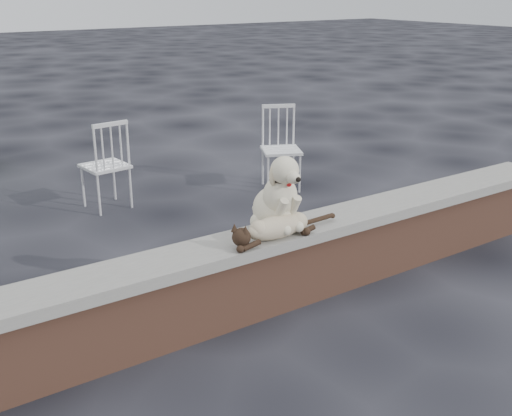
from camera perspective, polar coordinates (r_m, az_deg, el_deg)
ground at (r=4.52m, az=0.23°, el=-9.37°), size 60.00×60.00×0.00m
brick_wall at (r=4.40m, az=0.23°, el=-6.54°), size 6.00×0.30×0.50m
capstone at (r=4.28m, az=0.24°, el=-3.06°), size 6.20×0.40×0.08m
dog at (r=4.29m, az=1.70°, el=1.60°), size 0.38×0.49×0.57m
cat at (r=4.20m, az=1.98°, el=-1.61°), size 1.08×0.27×0.18m
chair_d at (r=7.00m, az=2.35°, el=5.50°), size 0.75×0.75×0.94m
chair_c at (r=6.56m, az=-13.80°, el=3.95°), size 0.62×0.62×0.94m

